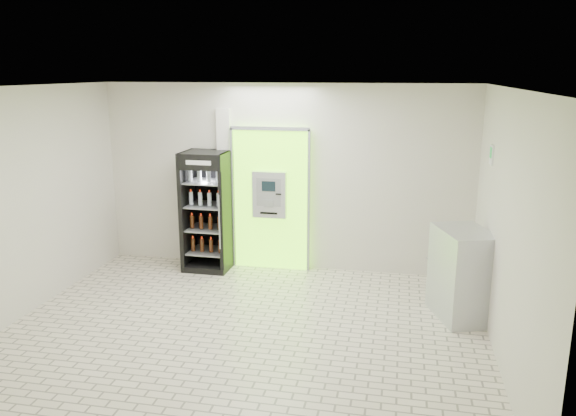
# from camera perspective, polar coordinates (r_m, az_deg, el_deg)

# --- Properties ---
(ground) EXTENTS (6.00, 6.00, 0.00)m
(ground) POSITION_cam_1_polar(r_m,az_deg,el_deg) (7.22, -4.56, -12.42)
(ground) COLOR beige
(ground) RESTS_ON ground
(room_shell) EXTENTS (6.00, 6.00, 6.00)m
(room_shell) POSITION_cam_1_polar(r_m,az_deg,el_deg) (6.62, -4.86, 2.03)
(room_shell) COLOR silver
(room_shell) RESTS_ON ground
(atm_assembly) EXTENTS (1.30, 0.24, 2.33)m
(atm_assembly) POSITION_cam_1_polar(r_m,az_deg,el_deg) (9.09, -1.75, 1.00)
(atm_assembly) COLOR #76EA16
(atm_assembly) RESTS_ON ground
(pillar) EXTENTS (0.22, 0.11, 2.60)m
(pillar) POSITION_cam_1_polar(r_m,az_deg,el_deg) (9.30, -6.39, 2.03)
(pillar) COLOR silver
(pillar) RESTS_ON ground
(beverage_cooler) EXTENTS (0.74, 0.70, 1.94)m
(beverage_cooler) POSITION_cam_1_polar(r_m,az_deg,el_deg) (9.20, -8.15, -0.52)
(beverage_cooler) COLOR black
(beverage_cooler) RESTS_ON ground
(steel_cabinet) EXTENTS (0.88, 1.04, 1.19)m
(steel_cabinet) POSITION_cam_1_polar(r_m,az_deg,el_deg) (7.72, 17.26, -6.44)
(steel_cabinet) COLOR #B6B8BE
(steel_cabinet) RESTS_ON ground
(exit_sign) EXTENTS (0.02, 0.22, 0.26)m
(exit_sign) POSITION_cam_1_polar(r_m,az_deg,el_deg) (7.78, 19.97, 5.11)
(exit_sign) COLOR white
(exit_sign) RESTS_ON room_shell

